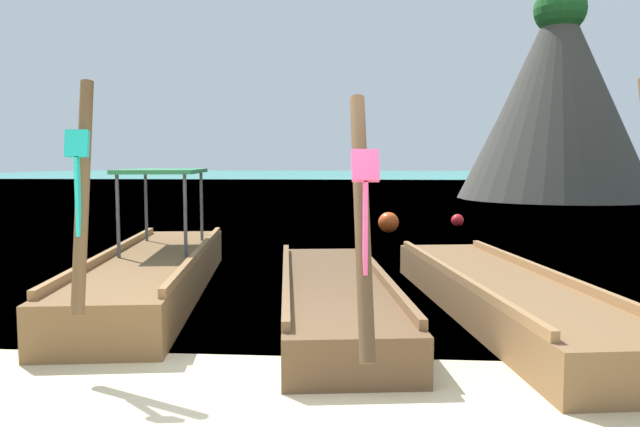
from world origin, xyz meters
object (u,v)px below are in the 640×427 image
at_px(longtail_boat_violet_ribbon, 501,295).
at_px(karst_rock, 553,96).
at_px(longtail_boat_turquoise_ribbon, 155,271).
at_px(mooring_buoy_near, 388,222).
at_px(mooring_buoy_far, 457,220).
at_px(longtail_boat_pink_ribbon, 334,296).

xyz_separation_m(longtail_boat_violet_ribbon, karst_rock, (7.64, 24.24, 4.90)).
bearing_deg(longtail_boat_turquoise_ribbon, mooring_buoy_near, 65.36).
height_order(karst_rock, mooring_buoy_near, karst_rock).
xyz_separation_m(longtail_boat_turquoise_ribbon, mooring_buoy_far, (5.71, 9.59, -0.15)).
bearing_deg(mooring_buoy_near, longtail_boat_pink_ribbon, -96.35).
bearing_deg(karst_rock, longtail_boat_turquoise_ribbon, -117.87).
xyz_separation_m(longtail_boat_violet_ribbon, mooring_buoy_far, (0.99, 10.47, -0.07)).
bearing_deg(mooring_buoy_far, longtail_boat_turquoise_ribbon, -120.74).
distance_m(longtail_boat_turquoise_ribbon, karst_rock, 26.86).
bearing_deg(longtail_boat_violet_ribbon, longtail_boat_pink_ribbon, -175.69).
distance_m(mooring_buoy_near, mooring_buoy_far, 2.66).
distance_m(longtail_boat_pink_ribbon, mooring_buoy_near, 9.02).
distance_m(longtail_boat_turquoise_ribbon, mooring_buoy_near, 8.72).
xyz_separation_m(longtail_boat_violet_ribbon, mooring_buoy_near, (-1.08, 8.80, 0.02)).
height_order(longtail_boat_turquoise_ribbon, mooring_buoy_far, longtail_boat_turquoise_ribbon).
xyz_separation_m(longtail_boat_turquoise_ribbon, mooring_buoy_near, (3.63, 7.92, -0.06)).
height_order(longtail_boat_turquoise_ribbon, karst_rock, karst_rock).
xyz_separation_m(longtail_boat_pink_ribbon, mooring_buoy_near, (1.00, 8.96, 0.03)).
bearing_deg(longtail_boat_turquoise_ribbon, longtail_boat_violet_ribbon, -10.60).
relative_size(longtail_boat_turquoise_ribbon, mooring_buoy_near, 11.96).
relative_size(longtail_boat_violet_ribbon, mooring_buoy_near, 11.66).
bearing_deg(mooring_buoy_near, mooring_buoy_far, 38.86).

